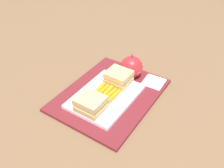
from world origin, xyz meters
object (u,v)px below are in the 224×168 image
Objects in this scene: food_tray at (106,96)px; paper_napkin at (154,82)px; sandwich_half_left at (91,104)px; sandwich_half_right at (119,77)px; apple at (131,67)px; carrot_sticks_bundle at (106,93)px.

paper_napkin is (0.16, -0.09, -0.00)m from food_tray.
sandwich_half_right is at bearing 0.00° from sandwich_half_left.
sandwich_half_right is at bearing 130.97° from paper_napkin.
apple reaches higher than food_tray.
food_tray is 3.29× the size of paper_napkin.
carrot_sticks_bundle is (-0.08, 0.00, -0.02)m from sandwich_half_right.
sandwich_half_right is at bearing 0.00° from food_tray.
paper_napkin is at bearing -21.64° from sandwich_half_left.
sandwich_half_right reaches higher than paper_napkin.
sandwich_half_left is 0.23m from apple.
apple is (0.15, -0.01, 0.03)m from food_tray.
sandwich_half_left is at bearing 158.36° from paper_napkin.
sandwich_half_right is 0.89× the size of apple.
food_tray is 2.55× the size of apple.
food_tray is at bearing -128.86° from carrot_sticks_bundle.
apple reaches higher than sandwich_half_left.
sandwich_half_left is 0.16m from sandwich_half_right.
food_tray is 3.01× the size of carrot_sticks_bundle.
apple reaches higher than paper_napkin.
carrot_sticks_bundle reaches higher than paper_napkin.
sandwich_half_left reaches higher than paper_napkin.
sandwich_half_right is 0.08m from carrot_sticks_bundle.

